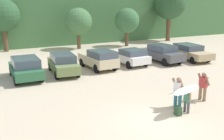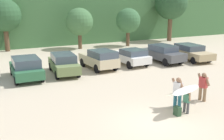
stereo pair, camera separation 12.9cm
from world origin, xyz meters
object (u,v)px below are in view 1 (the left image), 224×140
(person_companion, at_px, (203,85))
(surfboard_white, at_px, (187,90))
(person_adult, at_px, (178,91))
(parked_car_white, at_px, (130,56))
(person_child, at_px, (187,100))
(parked_car_dark_gray, at_px, (162,53))
(surfboard_cream, at_px, (179,93))
(backpack_dropped, at_px, (178,111))
(parked_car_champagne, at_px, (99,59))
(parked_car_tan, at_px, (189,52))
(parked_car_olive_green, at_px, (63,63))
(parked_car_forest_green, at_px, (26,68))

(person_companion, height_order, surfboard_white, person_companion)
(person_adult, height_order, surfboard_white, person_adult)
(parked_car_white, bearing_deg, person_child, 161.26)
(parked_car_dark_gray, bearing_deg, surfboard_cream, 143.69)
(person_child, bearing_deg, person_adult, -104.11)
(parked_car_white, distance_m, backpack_dropped, 10.93)
(backpack_dropped, bearing_deg, surfboard_white, 12.15)
(parked_car_champagne, height_order, backpack_dropped, parked_car_champagne)
(person_adult, xyz_separation_m, backpack_dropped, (-0.63, -0.78, -0.69))
(parked_car_champagne, xyz_separation_m, parked_car_dark_gray, (6.13, -0.20, -0.03))
(person_adult, relative_size, surfboard_white, 0.70)
(parked_car_tan, relative_size, person_child, 4.17)
(parked_car_tan, xyz_separation_m, backpack_dropped, (-9.52, -9.73, -0.53))
(parked_car_dark_gray, distance_m, surfboard_white, 11.61)
(parked_car_dark_gray, height_order, parked_car_tan, parked_car_dark_gray)
(person_child, distance_m, backpack_dropped, 0.74)
(parked_car_olive_green, relative_size, person_companion, 2.72)
(parked_car_olive_green, xyz_separation_m, person_companion, (5.13, -9.09, 0.10))
(person_companion, bearing_deg, parked_car_white, -106.62)
(parked_car_white, height_order, parked_car_dark_gray, parked_car_dark_gray)
(parked_car_olive_green, height_order, surfboard_cream, parked_car_olive_green)
(backpack_dropped, bearing_deg, parked_car_olive_green, 104.34)
(person_adult, bearing_deg, backpack_dropped, 40.04)
(parked_car_white, bearing_deg, parked_car_forest_green, 89.69)
(parked_car_tan, relative_size, person_companion, 3.07)
(person_child, bearing_deg, surfboard_white, -91.01)
(surfboard_white, bearing_deg, parked_car_forest_green, -78.14)
(parked_car_dark_gray, xyz_separation_m, person_companion, (-4.05, -9.05, 0.08))
(surfboard_cream, bearing_deg, parked_car_dark_gray, -126.85)
(surfboard_white, xyz_separation_m, backpack_dropped, (-0.58, -0.12, -0.95))
(parked_car_white, relative_size, person_adult, 2.46)
(person_adult, bearing_deg, surfboard_cream, 90.11)
(backpack_dropped, bearing_deg, person_adult, 51.24)
(person_companion, xyz_separation_m, surfboard_white, (-1.97, -0.86, 0.27))
(parked_car_dark_gray, relative_size, backpack_dropped, 9.90)
(parked_car_dark_gray, bearing_deg, surfboard_white, 144.95)
(surfboard_white, bearing_deg, parked_car_olive_green, -91.81)
(parked_car_white, relative_size, parked_car_dark_gray, 0.90)
(person_child, xyz_separation_m, surfboard_cream, (0.05, 0.64, 0.17))
(parked_car_white, height_order, surfboard_cream, parked_car_white)
(parked_car_champagne, relative_size, parked_car_dark_gray, 0.91)
(person_child, distance_m, surfboard_cream, 0.67)
(parked_car_tan, height_order, backpack_dropped, parked_car_tan)
(parked_car_olive_green, height_order, backpack_dropped, parked_car_olive_green)
(surfboard_cream, distance_m, surfboard_white, 0.68)
(parked_car_white, distance_m, person_adult, 9.99)
(parked_car_white, xyz_separation_m, person_child, (-2.85, -10.30, -0.08))
(parked_car_olive_green, xyz_separation_m, parked_car_champagne, (3.04, 0.17, 0.04))
(parked_car_champagne, height_order, person_adult, person_adult)
(person_child, bearing_deg, parked_car_forest_green, -70.08)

